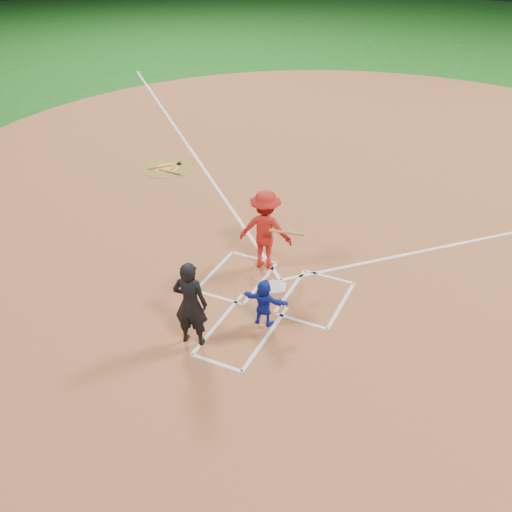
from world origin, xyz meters
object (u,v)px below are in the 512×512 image
at_px(catcher, 264,303).
at_px(umpire, 190,304).
at_px(home_plate, 275,287).
at_px(on_deck_circle, 167,168).
at_px(batter_at_plate, 265,230).

bearing_deg(catcher, umpire, 45.04).
bearing_deg(umpire, home_plate, -117.56).
relative_size(on_deck_circle, umpire, 0.91).
bearing_deg(umpire, on_deck_circle, -64.49).
bearing_deg(batter_at_plate, on_deck_circle, 143.73).
height_order(home_plate, on_deck_circle, home_plate).
xyz_separation_m(home_plate, catcher, (0.31, -1.30, 0.53)).
distance_m(catcher, umpire, 1.59).
height_order(catcher, umpire, umpire).
distance_m(on_deck_circle, batter_at_plate, 6.74).
bearing_deg(umpire, batter_at_plate, -103.21).
height_order(home_plate, catcher, catcher).
bearing_deg(umpire, catcher, -143.27).
height_order(home_plate, umpire, umpire).
bearing_deg(home_plate, catcher, 103.35).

